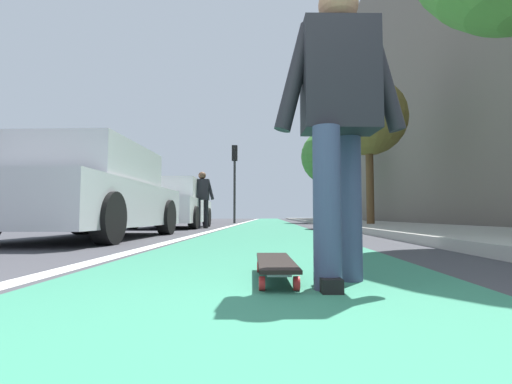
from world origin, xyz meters
The scene contains 13 objects.
ground_plane centered at (10.00, 0.00, 0.00)m, with size 80.00×80.00×0.00m, color #38383D.
bike_lane_paint centered at (24.00, 0.00, 0.00)m, with size 56.00×2.35×0.00m, color #2D7256.
lane_stripe_white centered at (20.00, 1.32, 0.00)m, with size 52.00×0.16×0.01m, color silver.
sidewalk_curb centered at (18.00, -3.57, 0.06)m, with size 52.00×3.20×0.13m, color #9E9B93.
building_facade centered at (22.00, -6.43, 6.98)m, with size 40.00×1.20×13.97m, color slate.
skateboard centered at (1.52, -0.11, 0.09)m, with size 0.85×0.24×0.11m.
skater_person centered at (1.37, -0.45, 0.94)m, with size 0.47×0.72×1.64m.
parked_car_near centered at (5.34, 2.81, 0.73)m, with size 4.26×1.94×1.50m.
parked_car_mid centered at (10.88, 2.88, 0.71)m, with size 4.22×1.98×1.48m.
traffic_light centered at (18.63, 1.72, 2.79)m, with size 0.33×0.28×4.01m.
street_tree_mid centered at (11.03, -3.17, 3.41)m, with size 2.36×2.36×4.61m.
street_tree_far centered at (18.84, -3.17, 3.43)m, with size 2.90×2.90×4.88m.
pedestrian_distant centered at (10.41, 1.92, 0.96)m, with size 0.47×0.73×1.68m.
Camera 1 is at (-0.66, -0.08, 0.37)m, focal length 26.46 mm.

